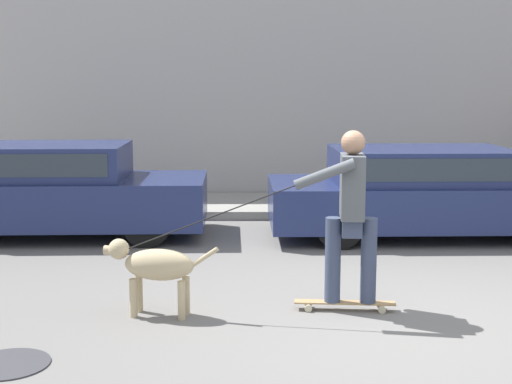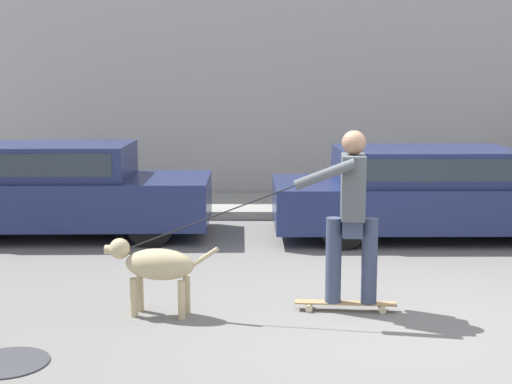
{
  "view_description": "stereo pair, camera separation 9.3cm",
  "coord_description": "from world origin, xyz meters",
  "views": [
    {
      "loc": [
        -1.21,
        -6.1,
        2.16
      ],
      "look_at": [
        -1.23,
        1.67,
        0.95
      ],
      "focal_mm": 50.0,
      "sensor_mm": 36.0,
      "label": 1
    },
    {
      "loc": [
        -1.11,
        -6.1,
        2.16
      ],
      "look_at": [
        -1.23,
        1.67,
        0.95
      ],
      "focal_mm": 50.0,
      "sensor_mm": 36.0,
      "label": 2
    }
  ],
  "objects": [
    {
      "name": "parked_car_0",
      "position": [
        -3.92,
        3.74,
        0.63
      ],
      "size": [
        3.96,
        1.79,
        1.3
      ],
      "rotation": [
        0.0,
        0.0,
        0.03
      ],
      "color": "black",
      "rests_on": "ground_plane"
    },
    {
      "name": "manhole_cover",
      "position": [
        -3.12,
        -0.89,
        0.01
      ],
      "size": [
        0.64,
        0.64,
        0.01
      ],
      "color": "#38383D",
      "rests_on": "ground_plane"
    },
    {
      "name": "back_wall",
      "position": [
        0.0,
        7.02,
        2.16
      ],
      "size": [
        32.0,
        0.3,
        4.33
      ],
      "color": "#B2ADA8",
      "rests_on": "ground_plane"
    },
    {
      "name": "ground_plane",
      "position": [
        0.0,
        0.0,
        0.0
      ],
      "size": [
        36.0,
        36.0,
        0.0
      ],
      "primitive_type": "plane",
      "color": "slate"
    },
    {
      "name": "sidewalk_curb",
      "position": [
        0.0,
        5.86,
        0.07
      ],
      "size": [
        30.0,
        1.99,
        0.14
      ],
      "color": "gray",
      "rests_on": "ground_plane"
    },
    {
      "name": "skateboarder",
      "position": [
        -0.33,
        0.43,
        0.98
      ],
      "size": [
        2.6,
        0.61,
        1.72
      ],
      "rotation": [
        0.0,
        0.0,
        3.07
      ],
      "color": "beige",
      "rests_on": "ground_plane"
    },
    {
      "name": "parked_car_1",
      "position": [
        1.21,
        3.74,
        0.61
      ],
      "size": [
        4.58,
        1.84,
        1.24
      ],
      "rotation": [
        0.0,
        0.0,
        0.02
      ],
      "color": "black",
      "rests_on": "ground_plane"
    },
    {
      "name": "dog",
      "position": [
        -2.14,
        0.28,
        0.47
      ],
      "size": [
        1.09,
        0.4,
        0.72
      ],
      "rotation": [
        0.0,
        0.0,
        2.97
      ],
      "color": "tan",
      "rests_on": "ground_plane"
    }
  ]
}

